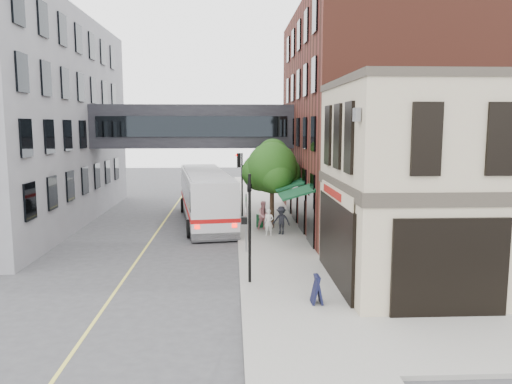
{
  "coord_description": "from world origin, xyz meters",
  "views": [
    {
      "loc": [
        -0.3,
        -17.97,
        6.61
      ],
      "look_at": [
        0.82,
        5.28,
        3.47
      ],
      "focal_mm": 35.0,
      "sensor_mm": 36.0,
      "label": 1
    }
  ],
  "objects": [
    {
      "name": "street_sign_pole",
      "position": [
        0.39,
        7.0,
        1.93
      ],
      "size": [
        0.08,
        0.75,
        3.0
      ],
      "color": "gray",
      "rests_on": "sidewalk_main"
    },
    {
      "name": "newspaper_box",
      "position": [
        1.48,
        13.15,
        0.56
      ],
      "size": [
        0.53,
        0.51,
        0.83
      ],
      "primitive_type": "cube",
      "rotation": [
        0.0,
        0.0,
        0.43
      ],
      "color": "#166132",
      "rests_on": "sidewalk_main"
    },
    {
      "name": "street_tree",
      "position": [
        2.19,
        13.22,
        3.91
      ],
      "size": [
        3.8,
        3.2,
        5.6
      ],
      "color": "#382619",
      "rests_on": "sidewalk_main"
    },
    {
      "name": "lane_marking",
      "position": [
        -5.0,
        10.0,
        0.01
      ],
      "size": [
        0.12,
        40.0,
        0.01
      ],
      "primitive_type": "cube",
      "color": "#D8CC4C",
      "rests_on": "ground"
    },
    {
      "name": "sandwich_board",
      "position": [
        2.75,
        -0.61,
        0.68
      ],
      "size": [
        0.39,
        0.6,
        1.05
      ],
      "primitive_type": "cube",
      "rotation": [
        0.0,
        0.0,
        0.02
      ],
      "color": "black",
      "rests_on": "sidewalk_main"
    },
    {
      "name": "pedestrian_c",
      "position": [
        2.6,
        11.03,
        0.99
      ],
      "size": [
        1.24,
        1.0,
        1.67
      ],
      "primitive_type": "imported",
      "rotation": [
        0.0,
        0.0,
        -0.4
      ],
      "color": "black",
      "rests_on": "sidewalk_main"
    },
    {
      "name": "skyway_bridge",
      "position": [
        -3.0,
        18.0,
        6.5
      ],
      "size": [
        14.0,
        3.18,
        3.0
      ],
      "color": "black",
      "rests_on": "ground"
    },
    {
      "name": "bus",
      "position": [
        -2.1,
        15.73,
        1.92
      ],
      "size": [
        4.56,
        12.97,
        3.42
      ],
      "color": "silver",
      "rests_on": "ground"
    },
    {
      "name": "pedestrian_b",
      "position": [
        1.65,
        12.29,
        1.05
      ],
      "size": [
        1.04,
        0.91,
        1.8
      ],
      "primitive_type": "imported",
      "rotation": [
        0.0,
        0.0,
        0.3
      ],
      "color": "#D68B8F",
      "rests_on": "sidewalk_main"
    },
    {
      "name": "corner_building",
      "position": [
        8.97,
        2.0,
        4.21
      ],
      "size": [
        10.19,
        8.12,
        8.45
      ],
      "color": "#BBB38F",
      "rests_on": "ground"
    },
    {
      "name": "traffic_signal_near",
      "position": [
        0.37,
        2.0,
        2.98
      ],
      "size": [
        0.44,
        0.22,
        4.6
      ],
      "color": "black",
      "rests_on": "sidewalk_main"
    },
    {
      "name": "sidewalk_main",
      "position": [
        2.0,
        14.0,
        0.07
      ],
      "size": [
        4.0,
        60.0,
        0.15
      ],
      "primitive_type": "cube",
      "color": "gray",
      "rests_on": "ground"
    },
    {
      "name": "traffic_signal_far",
      "position": [
        0.26,
        17.0,
        3.34
      ],
      "size": [
        0.53,
        0.28,
        4.5
      ],
      "color": "black",
      "rests_on": "sidewalk_main"
    },
    {
      "name": "ground",
      "position": [
        0.0,
        0.0,
        0.0
      ],
      "size": [
        120.0,
        120.0,
        0.0
      ],
      "primitive_type": "plane",
      "color": "#38383A",
      "rests_on": "ground"
    },
    {
      "name": "brick_building",
      "position": [
        9.98,
        15.0,
        6.99
      ],
      "size": [
        13.76,
        18.0,
        14.0
      ],
      "color": "#57261B",
      "rests_on": "ground"
    },
    {
      "name": "pedestrian_a",
      "position": [
        1.84,
        10.73,
        0.93
      ],
      "size": [
        0.63,
        0.48,
        1.56
      ],
      "primitive_type": "imported",
      "rotation": [
        0.0,
        0.0,
        -0.2
      ],
      "color": "white",
      "rests_on": "sidewalk_main"
    }
  ]
}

